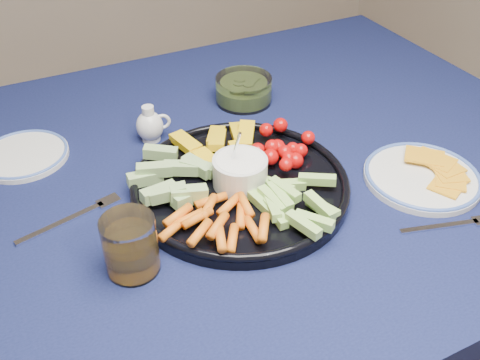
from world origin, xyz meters
name	(u,v)px	position (x,y,z in m)	size (l,w,h in m)	color
dining_table	(178,211)	(0.00, 0.00, 0.66)	(1.67, 1.07, 0.75)	#51321B
crudite_platter	(238,181)	(0.09, -0.10, 0.77)	(0.40, 0.40, 0.13)	black
creamer_pitcher	(150,126)	(0.00, 0.14, 0.78)	(0.07, 0.06, 0.08)	silver
pickle_bowl	(244,91)	(0.25, 0.20, 0.77)	(0.13, 0.13, 0.06)	silver
cheese_plate	(422,175)	(0.42, -0.22, 0.76)	(0.22, 0.22, 0.03)	silver
juice_tumbler	(131,248)	(-0.14, -0.19, 0.79)	(0.08, 0.08, 0.10)	silver
fork_left	(78,215)	(-0.19, -0.03, 0.75)	(0.19, 0.06, 0.00)	silver
fork_right	(455,225)	(0.38, -0.34, 0.75)	(0.17, 0.06, 0.00)	silver
side_plate_extra	(24,155)	(-0.25, 0.19, 0.75)	(0.18, 0.18, 0.01)	silver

